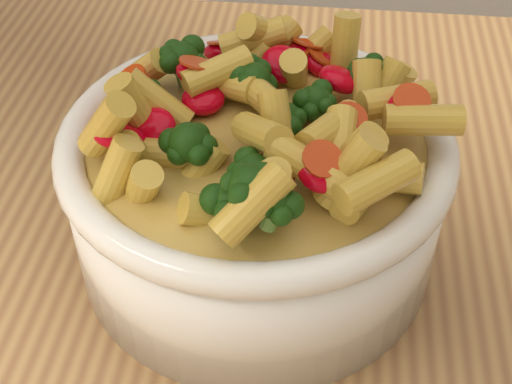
# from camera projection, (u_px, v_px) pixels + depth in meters

# --- Properties ---
(table) EXTENTS (1.20, 0.80, 0.90)m
(table) POSITION_uv_depth(u_px,v_px,m) (93.00, 384.00, 0.52)
(table) COLOR #A87C48
(table) RESTS_ON ground
(serving_bowl) EXTENTS (0.24, 0.24, 0.10)m
(serving_bowl) POSITION_uv_depth(u_px,v_px,m) (256.00, 191.00, 0.45)
(serving_bowl) COLOR white
(serving_bowl) RESTS_ON table
(pasta_salad) EXTENTS (0.19, 0.19, 0.04)m
(pasta_salad) POSITION_uv_depth(u_px,v_px,m) (256.00, 108.00, 0.40)
(pasta_salad) COLOR #E9C749
(pasta_salad) RESTS_ON serving_bowl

